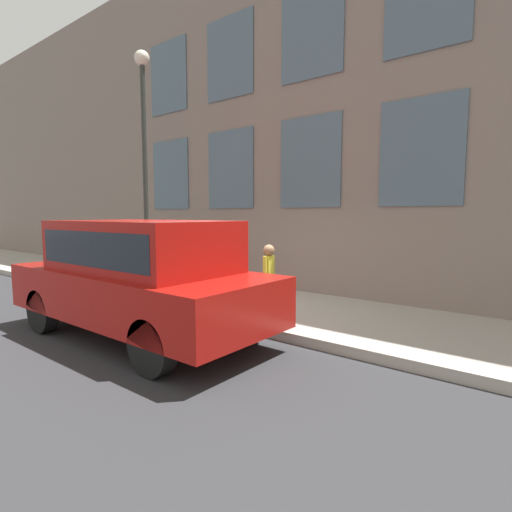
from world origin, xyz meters
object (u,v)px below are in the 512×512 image
object	(u,v)px
fire_hydrant	(243,296)
street_lamp	(144,145)
parked_truck_red_near	(140,272)
person	(269,273)

from	to	relation	value
fire_hydrant	street_lamp	bearing A→B (deg)	83.79
fire_hydrant	street_lamp	world-z (taller)	street_lamp
parked_truck_red_near	street_lamp	size ratio (longest dim) A/B	0.86
street_lamp	fire_hydrant	bearing A→B (deg)	-96.21
parked_truck_red_near	street_lamp	xyz separation A→B (m)	(2.17, 2.73, 2.64)
fire_hydrant	parked_truck_red_near	bearing A→B (deg)	157.28
fire_hydrant	person	xyz separation A→B (m)	(0.28, -0.40, 0.47)
parked_truck_red_near	street_lamp	distance (m)	4.37
person	fire_hydrant	bearing A→B (deg)	-29.32
fire_hydrant	street_lamp	size ratio (longest dim) A/B	0.11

